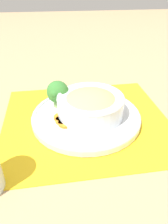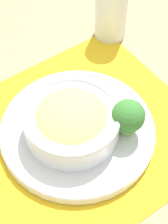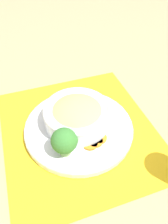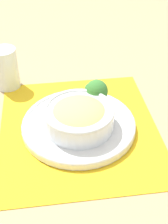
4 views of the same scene
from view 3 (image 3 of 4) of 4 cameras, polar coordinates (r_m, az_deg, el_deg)
ground_plane at (r=0.62m, az=-1.36°, el=-4.86°), size 4.00×4.00×0.00m
placemat at (r=0.62m, az=-1.36°, el=-4.74°), size 0.43×0.47×0.00m
plate at (r=0.61m, az=-1.38°, el=-3.93°), size 0.30×0.30×0.02m
bowl at (r=0.59m, az=-1.36°, el=-0.51°), size 0.18×0.18×0.07m
broccoli_floret at (r=0.52m, az=-5.15°, el=-7.61°), size 0.06×0.06×0.08m
carrot_slice_near at (r=0.56m, az=1.54°, el=-8.24°), size 0.04×0.04×0.01m
carrot_slice_middle at (r=0.57m, az=2.88°, el=-7.57°), size 0.04×0.04×0.01m
carrot_slice_far at (r=0.57m, az=3.97°, el=-6.70°), size 0.04×0.04×0.01m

